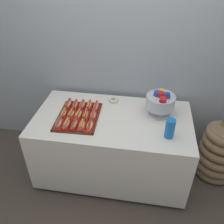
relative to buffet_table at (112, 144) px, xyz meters
name	(u,v)px	position (x,y,z in m)	size (l,w,h in m)	color
ground_plane	(112,169)	(0.00, 0.00, -0.39)	(10.00, 10.00, 0.00)	#4C4238
back_wall	(121,46)	(0.00, 0.54, 0.91)	(6.00, 0.10, 2.60)	#9EA8B2
buffet_table	(112,144)	(0.00, 0.00, 0.00)	(1.58, 0.86, 0.75)	white
floor_vase	(219,153)	(1.15, 0.15, -0.09)	(0.46, 0.46, 1.22)	#896B4C
serving_tray	(78,117)	(-0.34, -0.05, 0.36)	(0.42, 0.54, 0.01)	#472B19
hot_dog_0	(59,123)	(-0.48, -0.22, 0.39)	(0.08, 0.18, 0.06)	red
hot_dog_1	(66,124)	(-0.41, -0.21, 0.39)	(0.07, 0.17, 0.06)	#B21414
hot_dog_2	(74,124)	(-0.33, -0.21, 0.39)	(0.06, 0.16, 0.06)	#B21414
hot_dog_3	(82,125)	(-0.26, -0.21, 0.39)	(0.08, 0.16, 0.06)	red
hot_dog_4	(90,126)	(-0.18, -0.21, 0.39)	(0.07, 0.18, 0.06)	red
hot_dog_5	(64,113)	(-0.49, -0.05, 0.39)	(0.07, 0.16, 0.06)	red
hot_dog_6	(71,114)	(-0.41, -0.05, 0.39)	(0.07, 0.15, 0.06)	red
hot_dog_7	(78,114)	(-0.34, -0.05, 0.39)	(0.07, 0.17, 0.06)	red
hot_dog_8	(86,115)	(-0.26, -0.04, 0.39)	(0.08, 0.19, 0.06)	red
hot_dog_9	(93,115)	(-0.19, -0.04, 0.39)	(0.08, 0.17, 0.06)	red
hot_dog_10	(68,104)	(-0.50, 0.11, 0.39)	(0.07, 0.18, 0.06)	#B21414
hot_dog_11	(75,105)	(-0.42, 0.12, 0.39)	(0.07, 0.17, 0.06)	red
hot_dog_12	(82,105)	(-0.35, 0.12, 0.39)	(0.07, 0.16, 0.06)	#B21414
hot_dog_13	(89,106)	(-0.27, 0.12, 0.39)	(0.07, 0.17, 0.06)	red
hot_dog_14	(96,106)	(-0.20, 0.12, 0.39)	(0.07, 0.17, 0.06)	red
punch_bowl	(161,102)	(0.46, 0.14, 0.51)	(0.29, 0.30, 0.27)	silver
cup_stack	(170,128)	(0.55, -0.20, 0.45)	(0.09, 0.09, 0.19)	blue
donut	(113,100)	(-0.04, 0.31, 0.37)	(0.12, 0.12, 0.04)	silver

